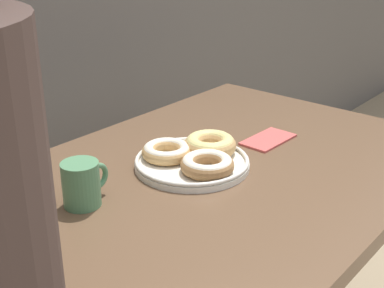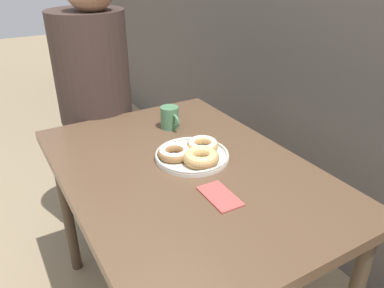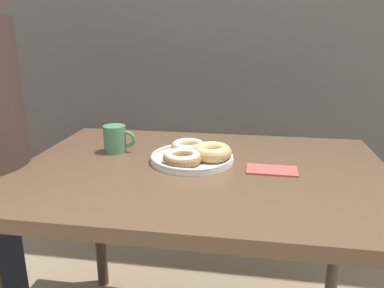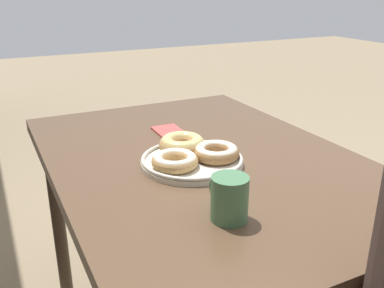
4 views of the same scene
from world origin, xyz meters
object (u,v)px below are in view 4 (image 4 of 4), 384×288
(dining_table, at_px, (202,182))
(donut_plate, at_px, (191,154))
(napkin, at_px, (171,133))
(coffee_mug, at_px, (229,197))

(dining_table, xyz_separation_m, donut_plate, (-0.03, 0.05, 0.11))
(dining_table, distance_m, napkin, 0.23)
(donut_plate, bearing_deg, napkin, -11.05)
(dining_table, bearing_deg, donut_plate, 122.22)
(donut_plate, relative_size, coffee_mug, 2.41)
(donut_plate, relative_size, napkin, 1.76)
(coffee_mug, bearing_deg, donut_plate, -11.33)
(coffee_mug, relative_size, napkin, 0.73)
(napkin, bearing_deg, coffee_mug, 168.80)
(donut_plate, bearing_deg, dining_table, -57.78)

